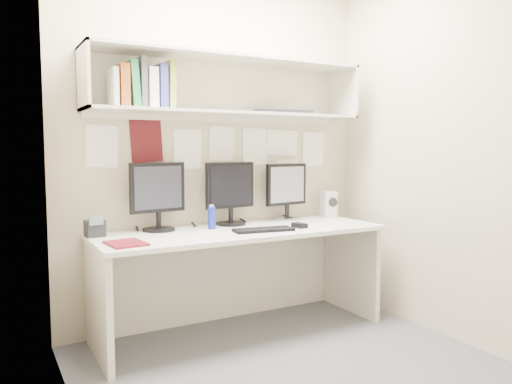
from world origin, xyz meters
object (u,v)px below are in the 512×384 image
desk (241,281)px  monitor_right (286,189)px  monitor_center (230,191)px  desk_phone (95,228)px  speaker (329,204)px  monitor_left (158,194)px  keyboard (263,230)px  maroon_notebook (126,243)px

desk → monitor_right: 0.82m
monitor_center → desk_phone: bearing=176.1°
speaker → desk_phone: bearing=-167.1°
monitor_left → speaker: monitor_left is taller
monitor_left → speaker: 1.42m
monitor_center → desk_phone: 0.99m
monitor_center → keyboard: 0.45m
desk → speaker: 1.03m
keyboard → desk_phone: size_ratio=2.93×
monitor_center → speaker: size_ratio=2.15×
monitor_right → speaker: monitor_right is taller
desk → monitor_center: 0.65m
monitor_right → keyboard: 0.61m
keyboard → maroon_notebook: keyboard is taller
maroon_notebook → desk_phone: (-0.10, 0.35, 0.05)m
monitor_left → monitor_center: 0.54m
monitor_right → maroon_notebook: 1.42m
monitor_right → speaker: size_ratio=2.07×
maroon_notebook → monitor_left: bearing=44.3°
monitor_right → keyboard: bearing=-146.6°
monitor_center → keyboard: size_ratio=1.12×
maroon_notebook → desk: bearing=5.2°
monitor_left → keyboard: monitor_left is taller
monitor_left → monitor_center: bearing=-9.4°
desk → speaker: size_ratio=9.44×
monitor_right → speaker: 0.41m
desk → desk_phone: (-0.94, 0.18, 0.42)m
keyboard → speaker: 0.88m
monitor_center → keyboard: (0.07, -0.37, -0.24)m
desk → maroon_notebook: (-0.84, -0.17, 0.37)m
monitor_center → desk_phone: (-0.97, -0.04, -0.20)m
monitor_left → desk: bearing=-32.5°
monitor_center → maroon_notebook: (-0.86, -0.39, -0.24)m
keyboard → desk_phone: desk_phone is taller
monitor_right → desk_phone: (-1.45, -0.04, -0.19)m
monitor_right → monitor_center: bearing=171.8°
desk_phone → desk: bearing=-18.0°
monitor_right → speaker: bearing=-12.5°
desk → maroon_notebook: size_ratio=8.21×
desk → desk_phone: 1.04m
desk → monitor_center: (0.03, 0.22, 0.61)m
speaker → keyboard: bearing=-144.4°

